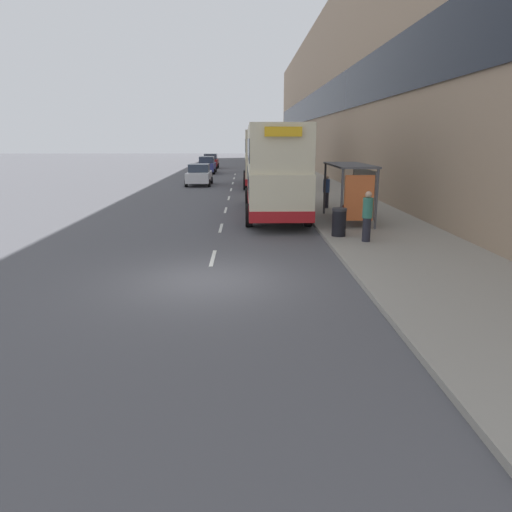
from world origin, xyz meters
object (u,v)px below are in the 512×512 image
object	(u,v)px
car_0	(199,175)
car_1	(207,165)
car_2	(211,161)
pedestrian_at_shelter	(326,191)
bus_shelter	(355,182)
double_decker_bus_ahead	(261,157)
car_3	(251,156)
double_decker_bus_near	(274,169)
litter_bin	(339,222)
pedestrian_1	(367,216)

from	to	relation	value
car_0	car_1	xyz separation A→B (m)	(-0.42, 13.09, 0.05)
car_2	pedestrian_at_shelter	world-z (taller)	pedestrian_at_shelter
bus_shelter	car_2	xyz separation A→B (m)	(-9.13, 40.36, -0.98)
double_decker_bus_ahead	car_3	bearing A→B (deg)	90.27
double_decker_bus_near	litter_bin	bearing A→B (deg)	-70.26
double_decker_bus_ahead	car_3	size ratio (longest dim) A/B	2.58
bus_shelter	pedestrian_1	world-z (taller)	bus_shelter
car_3	car_2	bearing A→B (deg)	-106.71
double_decker_bus_near	litter_bin	xyz separation A→B (m)	(2.08, -5.78, -1.61)
car_2	car_3	size ratio (longest dim) A/B	1.00
double_decker_bus_near	pedestrian_1	bearing A→B (deg)	-67.04
car_1	car_2	xyz separation A→B (m)	(-0.25, 9.24, -0.00)
car_3	car_1	bearing A→B (deg)	-100.79
double_decker_bus_near	pedestrian_at_shelter	world-z (taller)	double_decker_bus_near
pedestrian_at_shelter	car_1	bearing A→B (deg)	107.36
double_decker_bus_ahead	car_2	bearing A→B (deg)	103.98
bus_shelter	car_3	distance (m)	58.81
car_2	car_3	distance (m)	19.14
double_decker_bus_ahead	pedestrian_at_shelter	world-z (taller)	double_decker_bus_ahead
bus_shelter	litter_bin	bearing A→B (deg)	-112.27
pedestrian_at_shelter	litter_bin	distance (m)	7.23
double_decker_bus_ahead	car_1	distance (m)	14.77
double_decker_bus_near	car_0	distance (m)	16.14
bus_shelter	car_3	size ratio (longest dim) A/B	1.06
pedestrian_at_shelter	car_3	bearing A→B (deg)	93.32
pedestrian_at_shelter	pedestrian_1	world-z (taller)	pedestrian_1
car_1	pedestrian_1	distance (m)	36.07
double_decker_bus_near	pedestrian_1	distance (m)	7.44
double_decker_bus_near	car_1	xyz separation A→B (m)	(-5.58, 28.31, -1.39)
car_3	pedestrian_at_shelter	xyz separation A→B (m)	(3.16, -54.50, 0.15)
car_1	car_3	distance (m)	28.07
car_2	pedestrian_at_shelter	size ratio (longest dim) A/B	2.29
car_0	pedestrian_at_shelter	distance (m)	15.97
car_2	litter_bin	xyz separation A→B (m)	(7.90, -43.34, -0.22)
car_3	litter_bin	world-z (taller)	car_3
bus_shelter	car_2	world-z (taller)	bus_shelter
pedestrian_at_shelter	litter_bin	bearing A→B (deg)	-96.05
double_decker_bus_near	double_decker_bus_ahead	distance (m)	14.66
double_decker_bus_ahead	pedestrian_at_shelter	bearing A→B (deg)	-77.40
car_2	pedestrian_at_shelter	bearing A→B (deg)	103.48
pedestrian_at_shelter	pedestrian_1	distance (m)	8.15
double_decker_bus_near	car_1	world-z (taller)	double_decker_bus_near
car_1	car_3	bearing A→B (deg)	-100.79
car_0	car_3	size ratio (longest dim) A/B	1.06
litter_bin	car_1	bearing A→B (deg)	102.65
car_0	car_3	xyz separation A→B (m)	(4.84, 40.67, 0.02)
bus_shelter	double_decker_bus_near	size ratio (longest dim) A/B	0.42
double_decker_bus_ahead	pedestrian_1	distance (m)	21.66
car_2	double_decker_bus_near	bearing A→B (deg)	98.82
double_decker_bus_near	car_0	bearing A→B (deg)	108.74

